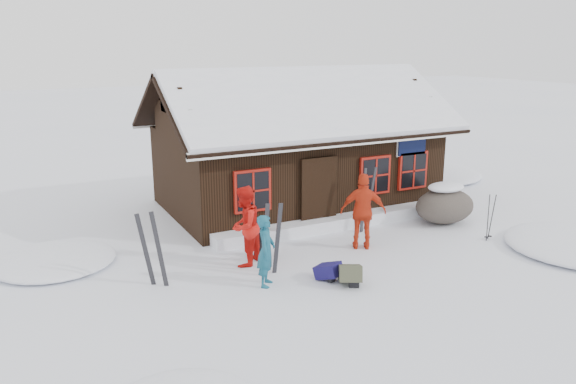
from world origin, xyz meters
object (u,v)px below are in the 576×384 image
at_px(skier_teal, 266,251).
at_px(ski_pair_left, 272,240).
at_px(ski_poles, 490,218).
at_px(skier_crouched, 261,237).
at_px(boulder, 445,205).
at_px(backpack_olive, 350,277).
at_px(skier_orange_right, 363,212).
at_px(skier_orange_left, 244,226).
at_px(backpack_blue, 328,274).

relative_size(skier_teal, ski_pair_left, 0.92).
bearing_deg(ski_poles, skier_crouched, 164.55).
relative_size(boulder, backpack_olive, 2.86).
height_order(ski_poles, backpack_olive, ski_poles).
distance_m(skier_orange_right, skier_crouched, 2.67).
bearing_deg(backpack_olive, skier_crouched, 142.13).
bearing_deg(skier_teal, skier_orange_left, 33.62).
bearing_deg(skier_crouched, backpack_olive, -79.20).
distance_m(skier_teal, boulder, 6.69).
relative_size(skier_teal, backpack_olive, 2.48).
bearing_deg(skier_teal, backpack_blue, -70.03).
xyz_separation_m(skier_crouched, ski_poles, (5.93, -1.64, 0.11)).
height_order(skier_orange_left, ski_poles, skier_orange_left).
bearing_deg(skier_crouched, backpack_blue, -81.88).
relative_size(skier_crouched, boulder, 0.54).
distance_m(ski_poles, backpack_olive, 4.97).
xyz_separation_m(skier_crouched, backpack_olive, (1.04, -2.39, -0.32)).
relative_size(ski_pair_left, ski_poles, 1.34).
xyz_separation_m(skier_orange_right, ski_pair_left, (-2.78, -0.44, -0.17)).
height_order(skier_crouched, backpack_blue, skier_crouched).
height_order(boulder, backpack_olive, boulder).
bearing_deg(skier_crouched, ski_poles, -28.13).
bearing_deg(boulder, skier_orange_left, -177.09).
distance_m(boulder, ski_pair_left, 6.23).
relative_size(skier_teal, ski_poles, 1.23).
bearing_deg(boulder, backpack_blue, -158.74).
bearing_deg(skier_orange_right, backpack_olive, 80.16).
height_order(skier_orange_right, ski_pair_left, skier_orange_right).
height_order(skier_orange_left, skier_orange_right, skier_orange_right).
height_order(skier_orange_left, skier_crouched, skier_orange_left).
bearing_deg(skier_orange_left, backpack_blue, 87.73).
relative_size(skier_orange_right, skier_crouched, 1.99).
bearing_deg(skier_teal, backpack_olive, -80.42).
bearing_deg(boulder, skier_crouched, -179.66).
bearing_deg(backpack_olive, ski_pair_left, 162.97).
distance_m(ski_pair_left, backpack_blue, 1.47).
xyz_separation_m(skier_orange_left, skier_orange_right, (3.10, -0.36, 0.03)).
bearing_deg(backpack_olive, ski_poles, 37.35).
relative_size(skier_teal, skier_orange_right, 0.81).
bearing_deg(skier_orange_right, backpack_blue, 67.31).
bearing_deg(skier_orange_right, ski_poles, -165.25).
bearing_deg(skier_orange_right, boulder, -137.36).
bearing_deg(ski_poles, ski_pair_left, 174.91).
distance_m(boulder, backpack_blue, 5.53).
bearing_deg(ski_pair_left, skier_orange_left, 119.48).
relative_size(skier_orange_right, backpack_olive, 3.07).
height_order(skier_crouched, ski_pair_left, ski_pair_left).
relative_size(boulder, ski_pair_left, 1.06).
height_order(skier_orange_right, backpack_blue, skier_orange_right).
distance_m(skier_orange_right, backpack_olive, 2.44).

